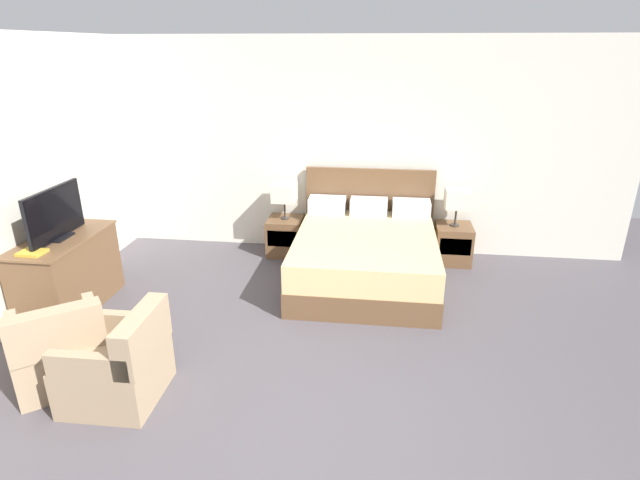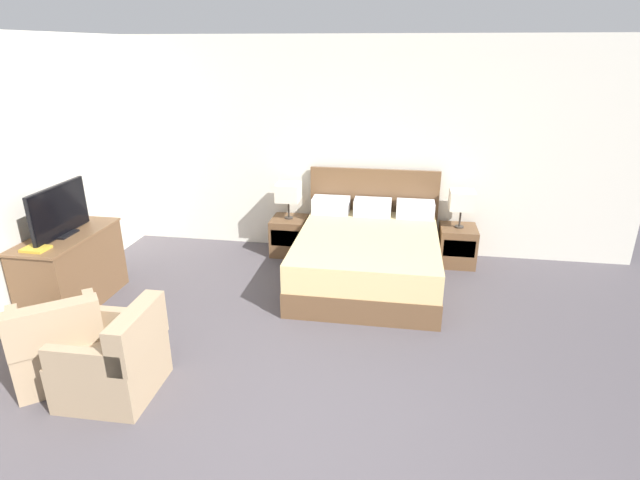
% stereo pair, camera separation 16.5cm
% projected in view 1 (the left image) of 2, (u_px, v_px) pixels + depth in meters
% --- Properties ---
extents(ground_plane, '(11.13, 11.13, 0.00)m').
position_uv_depth(ground_plane, '(300.00, 446.00, 3.47)').
color(ground_plane, '#4C474C').
extents(wall_back, '(7.23, 0.06, 2.74)m').
position_uv_depth(wall_back, '(346.00, 148.00, 6.43)').
color(wall_back, silver).
rests_on(wall_back, ground).
extents(wall_left, '(0.06, 5.51, 2.74)m').
position_uv_depth(wall_left, '(10.00, 184.00, 4.77)').
color(wall_left, silver).
rests_on(wall_left, ground).
extents(bed, '(1.67, 1.98, 1.14)m').
position_uv_depth(bed, '(365.00, 255.00, 5.84)').
color(bed, brown).
rests_on(bed, ground).
extents(nightstand_left, '(0.45, 0.47, 0.49)m').
position_uv_depth(nightstand_left, '(285.00, 236.00, 6.63)').
color(nightstand_left, brown).
rests_on(nightstand_left, ground).
extents(nightstand_right, '(0.45, 0.47, 0.49)m').
position_uv_depth(nightstand_right, '(453.00, 244.00, 6.37)').
color(nightstand_right, brown).
rests_on(nightstand_right, ground).
extents(table_lamp_left, '(0.30, 0.30, 0.47)m').
position_uv_depth(table_lamp_left, '(284.00, 193.00, 6.41)').
color(table_lamp_left, '#332D28').
rests_on(table_lamp_left, nightstand_left).
extents(table_lamp_right, '(0.30, 0.30, 0.47)m').
position_uv_depth(table_lamp_right, '(457.00, 199.00, 6.16)').
color(table_lamp_right, '#332D28').
rests_on(table_lamp_right, nightstand_right).
extents(dresser, '(0.56, 1.18, 0.80)m').
position_uv_depth(dresser, '(68.00, 272.00, 5.17)').
color(dresser, brown).
rests_on(dresser, ground).
extents(tv, '(0.18, 0.85, 0.52)m').
position_uv_depth(tv, '(55.00, 215.00, 4.93)').
color(tv, black).
rests_on(tv, dresser).
extents(book_red_cover, '(0.24, 0.19, 0.03)m').
position_uv_depth(book_red_cover, '(32.00, 253.00, 4.64)').
color(book_red_cover, gold).
rests_on(book_red_cover, dresser).
extents(armchair_by_window, '(0.96, 0.96, 0.76)m').
position_uv_depth(armchair_by_window, '(60.00, 350.00, 4.06)').
color(armchair_by_window, '#9E8466').
rests_on(armchair_by_window, ground).
extents(armchair_companion, '(0.70, 0.69, 0.76)m').
position_uv_depth(armchair_companion, '(119.00, 366.00, 3.87)').
color(armchair_companion, '#9E8466').
rests_on(armchair_companion, ground).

